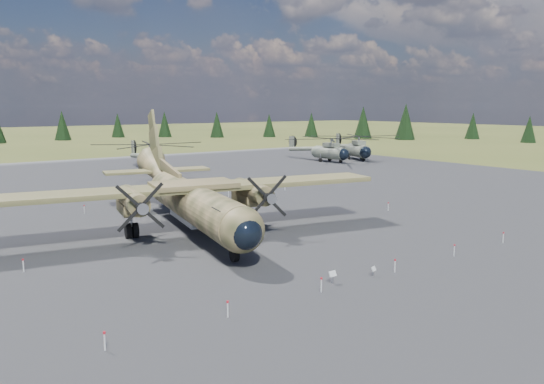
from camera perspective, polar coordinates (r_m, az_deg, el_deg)
ground at (r=42.44m, az=-2.69°, el=-4.60°), size 500.00×500.00×0.00m
apron at (r=50.90m, az=-8.89°, el=-2.37°), size 120.00×120.00×0.04m
transport_plane at (r=43.75m, az=-8.83°, el=-0.28°), size 31.54×28.35×10.41m
helicopter_near at (r=83.24m, az=-13.08°, el=4.20°), size 19.94×21.86×4.50m
helicopter_mid at (r=97.58m, az=6.18°, el=5.05°), size 18.68×21.11×4.40m
helicopter_far at (r=102.04m, az=9.21°, el=5.25°), size 23.68×23.68×4.62m
info_placard_left at (r=31.08m, az=6.51°, el=-8.87°), size 0.49×0.21×0.76m
info_placard_right at (r=32.70m, az=10.86°, el=-8.23°), size 0.43×0.28×0.63m
barrier_fence at (r=42.01m, az=-3.16°, el=-4.03°), size 33.12×29.62×0.85m
treeline at (r=33.71m, az=2.59°, el=0.05°), size 280.97×287.91×11.00m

